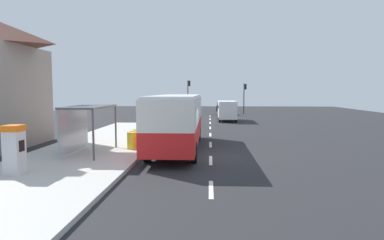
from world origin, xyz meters
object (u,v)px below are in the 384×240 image
(ticket_machine, at_px, (14,149))
(bus_shelter, at_px, (84,117))
(recycling_bin_green, at_px, (137,137))
(white_van, at_px, (227,109))
(recycling_bin_yellow, at_px, (132,141))
(traffic_light_far_side, at_px, (189,91))
(sedan_near, at_px, (222,106))
(sedan_far, at_px, (224,109))
(bus, at_px, (177,118))
(recycling_bin_orange, at_px, (135,139))
(traffic_light_near_side, at_px, (245,94))

(ticket_machine, xyz_separation_m, bus_shelter, (1.08, 4.57, 0.93))
(ticket_machine, height_order, recycling_bin_green, ticket_machine)
(white_van, xyz_separation_m, ticket_machine, (-9.69, -26.56, -0.17))
(recycling_bin_yellow, xyz_separation_m, traffic_light_far_side, (1.10, 33.96, 2.76))
(recycling_bin_green, bearing_deg, sedan_near, 80.59)
(sedan_far, xyz_separation_m, recycling_bin_green, (-6.50, -30.17, -0.14))
(ticket_machine, height_order, recycling_bin_yellow, ticket_machine)
(bus, distance_m, traffic_light_far_side, 32.99)
(traffic_light_far_side, bearing_deg, sedan_near, 51.05)
(traffic_light_far_side, distance_m, bus_shelter, 35.52)
(ticket_machine, bearing_deg, white_van, 69.96)
(white_van, distance_m, traffic_light_far_side, 14.52)
(sedan_near, xyz_separation_m, ticket_machine, (-9.79, -46.59, 0.38))
(recycling_bin_yellow, height_order, traffic_light_far_side, traffic_light_far_side)
(white_van, bearing_deg, recycling_bin_orange, -107.82)
(recycling_bin_yellow, xyz_separation_m, bus_shelter, (-2.21, -1.39, 1.44))
(ticket_machine, relative_size, recycling_bin_yellow, 2.04)
(sedan_near, distance_m, sedan_far, 9.07)
(recycling_bin_yellow, distance_m, recycling_bin_green, 1.40)
(recycling_bin_green, height_order, traffic_light_near_side, traffic_light_near_side)
(traffic_light_far_side, bearing_deg, bus_shelter, -95.35)
(bus, height_order, sedan_far, bus)
(sedan_near, xyz_separation_m, traffic_light_near_side, (3.20, -7.48, 2.29))
(white_van, xyz_separation_m, sedan_far, (0.10, 10.97, -0.55))
(sedan_near, xyz_separation_m, sedan_far, (-0.00, -9.07, 0.00))
(white_van, bearing_deg, sedan_near, 89.71)
(recycling_bin_yellow, relative_size, recycling_bin_green, 1.00)
(ticket_machine, bearing_deg, bus_shelter, 76.74)
(ticket_machine, relative_size, recycling_bin_green, 2.04)
(white_van, height_order, recycling_bin_yellow, white_van)
(recycling_bin_yellow, bearing_deg, ticket_machine, -118.92)
(recycling_bin_green, bearing_deg, traffic_light_near_side, 73.01)
(bus_shelter, bearing_deg, traffic_light_near_side, 70.97)
(bus, distance_m, white_van, 19.96)
(sedan_far, xyz_separation_m, recycling_bin_yellow, (-6.50, -31.57, -0.14))
(sedan_far, height_order, traffic_light_far_side, traffic_light_far_side)
(sedan_far, distance_m, recycling_bin_yellow, 32.23)
(recycling_bin_orange, bearing_deg, sedan_near, 80.76)
(recycling_bin_yellow, bearing_deg, sedan_near, 80.91)
(traffic_light_far_side, xyz_separation_m, bus_shelter, (-3.31, -35.35, -1.32))
(sedan_far, relative_size, recycling_bin_green, 4.67)
(recycling_bin_orange, height_order, traffic_light_far_side, traffic_light_far_side)
(ticket_machine, relative_size, traffic_light_far_side, 0.38)
(sedan_far, relative_size, traffic_light_far_side, 0.86)
(recycling_bin_green, relative_size, traffic_light_near_side, 0.21)
(recycling_bin_orange, bearing_deg, white_van, 72.18)
(traffic_light_near_side, bearing_deg, white_van, -104.75)
(sedan_far, bearing_deg, traffic_light_far_side, 156.15)
(sedan_near, bearing_deg, recycling_bin_orange, -99.24)
(traffic_light_near_side, bearing_deg, bus_shelter, -109.03)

